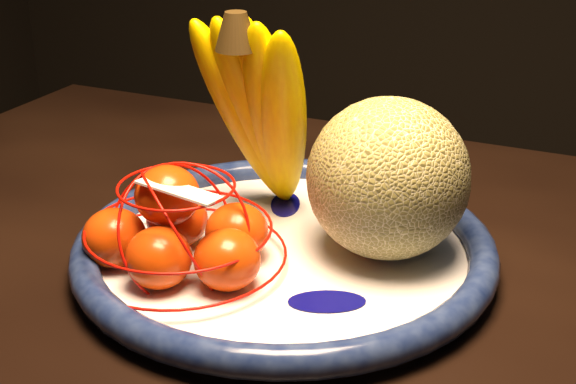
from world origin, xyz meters
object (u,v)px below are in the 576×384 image
(cantaloupe, at_px, (388,178))
(banana_bunch, at_px, (263,106))
(mandarin_bag, at_px, (180,233))
(dining_table, at_px, (417,376))
(fruit_bowl, at_px, (284,249))

(cantaloupe, height_order, banana_bunch, banana_bunch)
(banana_bunch, bearing_deg, mandarin_bag, -91.38)
(dining_table, xyz_separation_m, cantaloupe, (-0.05, 0.06, 0.16))
(fruit_bowl, xyz_separation_m, cantaloupe, (0.09, 0.03, 0.07))
(dining_table, bearing_deg, mandarin_bag, -166.74)
(dining_table, xyz_separation_m, mandarin_bag, (-0.21, -0.03, 0.12))
(banana_bunch, bearing_deg, dining_table, -15.52)
(mandarin_bag, bearing_deg, banana_bunch, 76.80)
(dining_table, height_order, mandarin_bag, mandarin_bag)
(dining_table, relative_size, banana_bunch, 6.35)
(dining_table, distance_m, banana_bunch, 0.29)
(cantaloupe, xyz_separation_m, mandarin_bag, (-0.17, -0.09, -0.04))
(dining_table, relative_size, mandarin_bag, 6.62)
(banana_bunch, relative_size, mandarin_bag, 1.04)
(cantaloupe, relative_size, mandarin_bag, 0.67)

